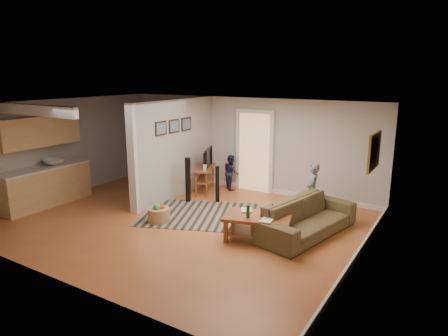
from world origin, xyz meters
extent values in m
plane|color=#955126|center=(0.00, 0.00, 0.00)|extent=(7.50, 7.50, 0.00)
cube|color=#A7A4A0|center=(0.00, 3.00, 1.25)|extent=(7.50, 0.04, 2.50)
cube|color=#A7A4A0|center=(-3.75, 0.00, 1.25)|extent=(0.04, 6.00, 2.50)
cube|color=#A7A4A0|center=(3.75, 0.00, 1.25)|extent=(0.04, 6.00, 2.50)
cube|color=white|center=(0.00, 0.00, 2.50)|extent=(7.50, 6.00, 0.04)
cube|color=#A7A4A0|center=(-1.20, 1.45, 1.25)|extent=(0.15, 3.10, 2.50)
cube|color=white|center=(-1.20, -0.10, 1.25)|extent=(0.22, 0.10, 2.50)
cube|color=white|center=(0.00, 2.97, 0.06)|extent=(7.50, 0.04, 0.12)
cube|color=white|center=(3.72, 0.00, 0.06)|extent=(0.04, 6.00, 0.12)
cube|color=#D8B272|center=(0.30, 2.94, 1.05)|extent=(0.90, 0.06, 2.10)
cube|color=tan|center=(-3.43, -0.80, 0.45)|extent=(0.60, 2.20, 0.90)
cube|color=beige|center=(-3.43, -0.80, 0.92)|extent=(0.64, 2.24, 0.05)
cube|color=tan|center=(-3.45, -0.80, 1.80)|extent=(0.35, 2.00, 0.70)
imported|color=silver|center=(-3.43, -0.50, 0.94)|extent=(0.54, 0.54, 0.19)
cube|color=#302215|center=(-1.11, 0.80, 1.85)|extent=(0.03, 0.40, 0.34)
cube|color=#302215|center=(-1.11, 1.30, 1.85)|extent=(0.03, 0.40, 0.34)
cube|color=#302215|center=(-1.11, 1.80, 1.85)|extent=(0.03, 0.40, 0.34)
cube|color=olive|center=(3.71, 1.00, 1.75)|extent=(0.04, 0.90, 0.68)
cube|color=black|center=(0.16, 0.56, 0.01)|extent=(3.14, 2.76, 0.01)
imported|color=#4F4827|center=(2.60, 0.75, 0.00)|extent=(1.42, 2.51, 0.69)
cube|color=brown|center=(1.89, -0.01, 0.46)|extent=(1.40, 1.05, 0.06)
cube|color=silver|center=(1.89, -0.01, 0.46)|extent=(0.87, 0.64, 0.02)
cube|color=brown|center=(1.89, -0.01, 0.16)|extent=(1.27, 0.92, 0.03)
cube|color=brown|center=(1.45, -0.44, 0.23)|extent=(0.09, 0.09, 0.46)
cube|color=brown|center=(2.50, -0.13, 0.23)|extent=(0.09, 0.09, 0.46)
cube|color=brown|center=(1.28, 0.12, 0.23)|extent=(0.09, 0.09, 0.46)
cube|color=brown|center=(2.34, 0.43, 0.23)|extent=(0.09, 0.09, 0.46)
imported|color=navy|center=(2.11, 0.18, 0.49)|extent=(0.26, 0.26, 0.22)
cylinder|color=#12501D|center=(1.79, -0.20, 0.61)|extent=(0.07, 0.07, 0.25)
imported|color=#998C4C|center=(1.49, 0.07, 0.49)|extent=(0.32, 0.34, 0.03)
imported|color=#66594C|center=(2.05, -0.18, 0.49)|extent=(0.25, 0.32, 0.02)
cube|color=brown|center=(-0.75, 2.08, 0.67)|extent=(0.82, 1.18, 0.05)
cube|color=brown|center=(-0.75, 2.08, 0.37)|extent=(0.74, 1.08, 0.03)
cylinder|color=brown|center=(-0.69, 1.59, 0.34)|extent=(0.05, 0.05, 0.68)
cylinder|color=brown|center=(-1.07, 2.47, 0.34)|extent=(0.05, 0.05, 0.68)
cylinder|color=brown|center=(-0.43, 1.69, 0.34)|extent=(0.05, 0.05, 0.68)
cylinder|color=brown|center=(-0.81, 2.58, 0.34)|extent=(0.05, 0.05, 0.68)
imported|color=black|center=(-0.73, 2.09, 0.70)|extent=(0.46, 0.87, 0.51)
cylinder|color=white|center=(-0.50, 1.74, 0.78)|extent=(0.09, 0.09, 0.17)
cube|color=black|center=(-0.64, 1.20, 0.56)|extent=(0.15, 0.15, 1.12)
cube|color=black|center=(0.01, 1.54, 0.46)|extent=(0.12, 0.12, 0.92)
cylinder|color=#A07945|center=(-0.34, -0.26, 0.15)|extent=(0.47, 0.47, 0.31)
sphere|color=#BA3817|center=(-0.28, -0.22, 0.31)|extent=(0.14, 0.14, 0.14)
sphere|color=gold|center=(-0.42, -0.24, 0.33)|extent=(0.14, 0.14, 0.14)
sphere|color=green|center=(-0.34, -0.33, 0.35)|extent=(0.14, 0.14, 0.14)
imported|color=slate|center=(2.31, 1.85, 0.00)|extent=(0.40, 0.50, 1.19)
imported|color=#1C1C3A|center=(-0.29, 2.70, 0.00)|extent=(0.59, 0.58, 0.96)
camera|label=1|loc=(5.09, -6.44, 3.11)|focal=32.00mm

